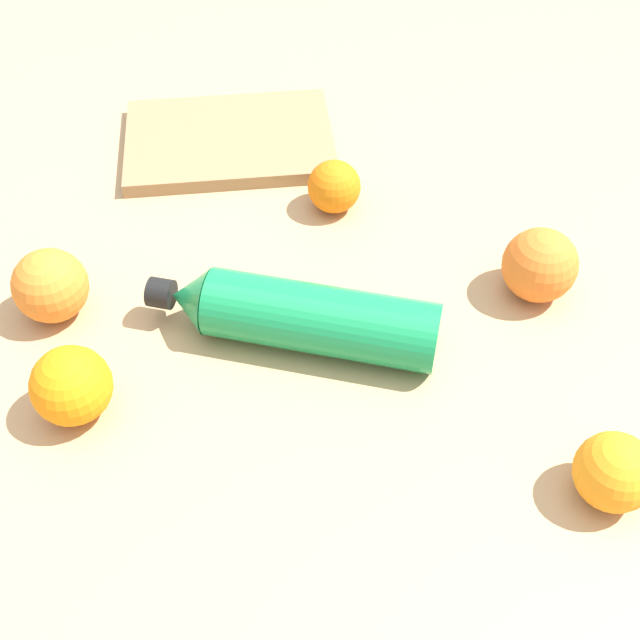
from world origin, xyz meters
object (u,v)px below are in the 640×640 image
object	(u,v)px
orange_0	(540,265)
water_bottle	(299,316)
orange_1	(71,386)
orange_4	(50,286)
orange_3	(614,472)
cutting_board	(229,140)
orange_2	(334,187)

from	to	relation	value
orange_0	water_bottle	bearing A→B (deg)	171.57
orange_1	orange_4	xyz separation A→B (m)	(0.01, 0.14, 0.00)
orange_0	orange_3	distance (m)	0.25
water_bottle	cutting_board	world-z (taller)	water_bottle
orange_2	orange_4	size ratio (longest dim) A/B	0.81
orange_0	orange_2	world-z (taller)	orange_0
orange_0	orange_3	bearing A→B (deg)	-109.37
orange_1	orange_4	size ratio (longest dim) A/B	0.97
orange_4	orange_1	bearing A→B (deg)	-93.44
orange_1	orange_0	bearing A→B (deg)	-4.74
orange_4	water_bottle	bearing A→B (deg)	-32.58
orange_4	cutting_board	world-z (taller)	orange_4
orange_2	orange_4	world-z (taller)	orange_4
water_bottle	orange_3	bearing A→B (deg)	159.39
water_bottle	orange_0	bearing A→B (deg)	-151.75
orange_0	cutting_board	bearing A→B (deg)	118.81
orange_1	orange_2	xyz separation A→B (m)	(0.34, 0.18, -0.01)
orange_0	orange_1	xyz separation A→B (m)	(-0.48, 0.04, -0.00)
orange_2	cutting_board	size ratio (longest dim) A/B	0.24
orange_4	orange_3	bearing A→B (deg)	-46.38
orange_0	orange_3	size ratio (longest dim) A/B	1.14
orange_0	cutting_board	world-z (taller)	orange_0
water_bottle	orange_3	distance (m)	0.32
water_bottle	orange_0	size ratio (longest dim) A/B	3.36
orange_4	cutting_board	distance (m)	0.34
orange_2	cutting_board	world-z (taller)	orange_2
orange_1	cutting_board	world-z (taller)	orange_1
orange_2	orange_3	xyz separation A→B (m)	(0.06, -0.45, 0.00)
orange_0	orange_2	distance (m)	0.26
orange_2	orange_4	xyz separation A→B (m)	(-0.34, -0.04, 0.01)
water_bottle	orange_3	world-z (taller)	same
orange_2	orange_4	bearing A→B (deg)	-173.43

